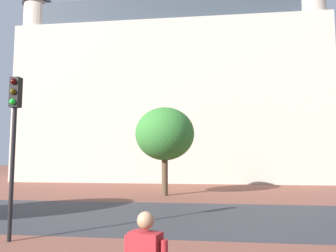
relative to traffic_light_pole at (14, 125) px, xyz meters
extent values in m
plane|color=brown|center=(3.56, 4.78, -3.31)|extent=(120.00, 120.00, 0.00)
cube|color=#38383D|center=(3.56, 4.22, -3.31)|extent=(120.00, 7.02, 0.00)
cube|color=beige|center=(2.09, 24.66, 4.11)|extent=(29.09, 12.21, 14.85)
cube|color=#38424C|center=(2.09, 24.66, 12.74)|extent=(26.76, 11.23, 2.40)
cube|color=beige|center=(2.02, 24.66, 9.42)|extent=(4.55, 4.55, 25.46)
cylinder|color=beige|center=(-10.96, 20.06, 5.44)|extent=(2.80, 2.80, 17.50)
cylinder|color=beige|center=(15.13, 20.06, 5.68)|extent=(2.80, 2.80, 17.98)
sphere|color=#9E7556|center=(4.81, -4.56, -1.69)|extent=(0.22, 0.22, 0.22)
cylinder|color=black|center=(0.00, 0.02, -1.39)|extent=(0.12, 0.12, 3.84)
cube|color=black|center=(0.00, 0.02, 0.98)|extent=(0.28, 0.24, 0.90)
sphere|color=#390606|center=(0.00, -0.11, 1.28)|extent=(0.18, 0.18, 0.18)
sphere|color=#3C3306|center=(0.00, -0.11, 0.98)|extent=(0.18, 0.18, 0.18)
sphere|color=green|center=(0.00, -0.11, 0.68)|extent=(0.18, 0.18, 0.18)
cylinder|color=brown|center=(3.09, 10.70, -2.15)|extent=(0.38, 0.38, 2.31)
ellipsoid|color=#387F33|center=(3.09, 10.70, 0.46)|extent=(3.66, 3.66, 3.29)
camera|label=1|loc=(5.56, -8.52, -0.87)|focal=33.43mm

